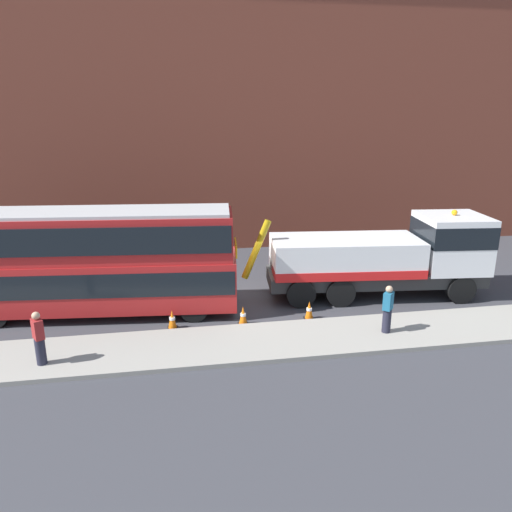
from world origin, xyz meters
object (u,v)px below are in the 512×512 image
object	(u,v)px
traffic_cone_midway	(243,316)
double_decker_bus	(90,258)
pedestrian_bystander	(388,310)
traffic_cone_near_bus	(172,320)
traffic_cone_near_truck	(309,311)
recovery_tow_truck	(387,255)
pedestrian_onlooker	(39,339)

from	to	relation	value
traffic_cone_midway	double_decker_bus	bearing A→B (deg)	159.76
pedestrian_bystander	traffic_cone_near_bus	size ratio (longest dim) A/B	2.38
pedestrian_bystander	traffic_cone_near_truck	world-z (taller)	pedestrian_bystander
recovery_tow_truck	traffic_cone_near_truck	world-z (taller)	recovery_tow_truck
traffic_cone_midway	recovery_tow_truck	bearing A→B (deg)	17.34
double_decker_bus	traffic_cone_near_truck	xyz separation A→B (m)	(8.07, -1.96, -1.89)
double_decker_bus	pedestrian_bystander	world-z (taller)	double_decker_bus
traffic_cone_near_bus	traffic_cone_near_truck	size ratio (longest dim) A/B	1.00
recovery_tow_truck	pedestrian_onlooker	xyz separation A→B (m)	(-12.90, -4.12, -0.77)
traffic_cone_near_bus	pedestrian_bystander	bearing A→B (deg)	-14.22
traffic_cone_midway	pedestrian_onlooker	bearing A→B (deg)	-161.97
traffic_cone_midway	traffic_cone_near_bus	bearing A→B (deg)	178.02
pedestrian_onlooker	traffic_cone_near_bus	size ratio (longest dim) A/B	2.38
double_decker_bus	pedestrian_onlooker	xyz separation A→B (m)	(-0.98, -4.16, -1.25)
pedestrian_bystander	traffic_cone_near_bus	distance (m)	7.62
recovery_tow_truck	traffic_cone_midway	distance (m)	6.84
double_decker_bus	traffic_cone_near_bus	distance (m)	4.02
pedestrian_bystander	traffic_cone_near_truck	bearing A→B (deg)	3.54
recovery_tow_truck	traffic_cone_near_bus	distance (m)	9.27
recovery_tow_truck	pedestrian_bystander	world-z (taller)	recovery_tow_truck
double_decker_bus	traffic_cone_near_truck	bearing A→B (deg)	-8.17
pedestrian_onlooker	traffic_cone_near_truck	world-z (taller)	pedestrian_onlooker
recovery_tow_truck	double_decker_bus	world-z (taller)	double_decker_bus
pedestrian_bystander	recovery_tow_truck	bearing A→B (deg)	-70.07
pedestrian_onlooker	pedestrian_bystander	distance (m)	11.31
traffic_cone_midway	traffic_cone_near_truck	xyz separation A→B (m)	(2.53, 0.08, 0.00)
recovery_tow_truck	traffic_cone_midway	bearing A→B (deg)	-157.14
pedestrian_bystander	traffic_cone_near_bus	world-z (taller)	pedestrian_bystander
recovery_tow_truck	traffic_cone_midway	world-z (taller)	recovery_tow_truck
traffic_cone_near_bus	traffic_cone_near_truck	bearing A→B (deg)	-0.13
pedestrian_onlooker	recovery_tow_truck	bearing A→B (deg)	-12.34
pedestrian_bystander	traffic_cone_midway	size ratio (longest dim) A/B	2.38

